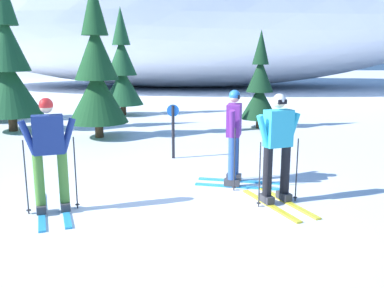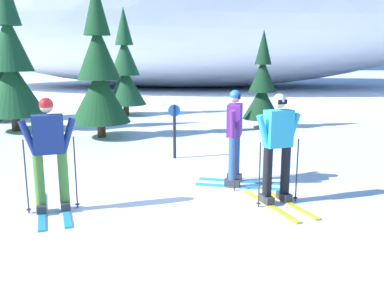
{
  "view_description": "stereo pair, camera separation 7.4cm",
  "coord_description": "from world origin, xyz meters",
  "px_view_note": "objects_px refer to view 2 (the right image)",
  "views": [
    {
      "loc": [
        0.45,
        -6.62,
        2.39
      ],
      "look_at": [
        0.4,
        0.11,
        0.95
      ],
      "focal_mm": 39.05,
      "sensor_mm": 36.0,
      "label": 1
    },
    {
      "loc": [
        0.53,
        -6.62,
        2.39
      ],
      "look_at": [
        0.4,
        0.11,
        0.95
      ],
      "focal_mm": 39.05,
      "sensor_mm": 36.0,
      "label": 2
    }
  ],
  "objects_px": {
    "pine_tree_center": "(125,71)",
    "pine_tree_center_right": "(99,73)",
    "trail_marker_post": "(174,128)",
    "skier_navy_jacket": "(50,153)",
    "skier_purple_jacket": "(235,135)",
    "pine_tree_center_left": "(11,64)",
    "pine_tree_far_right": "(262,88)",
    "skier_cyan_jacket": "(278,146)"
  },
  "relations": [
    {
      "from": "skier_purple_jacket",
      "to": "pine_tree_far_right",
      "type": "bearing_deg",
      "value": 77.33
    },
    {
      "from": "skier_navy_jacket",
      "to": "trail_marker_post",
      "type": "relative_size",
      "value": 1.4
    },
    {
      "from": "skier_navy_jacket",
      "to": "pine_tree_far_right",
      "type": "xyz_separation_m",
      "value": [
        4.3,
        7.64,
        0.39
      ]
    },
    {
      "from": "pine_tree_center",
      "to": "pine_tree_center_left",
      "type": "bearing_deg",
      "value": -128.44
    },
    {
      "from": "pine_tree_center_left",
      "to": "trail_marker_post",
      "type": "bearing_deg",
      "value": -33.73
    },
    {
      "from": "skier_navy_jacket",
      "to": "pine_tree_center_left",
      "type": "xyz_separation_m",
      "value": [
        -3.63,
        7.02,
        1.15
      ]
    },
    {
      "from": "skier_navy_jacket",
      "to": "pine_tree_center_left",
      "type": "height_order",
      "value": "pine_tree_center_left"
    },
    {
      "from": "pine_tree_far_right",
      "to": "skier_cyan_jacket",
      "type": "bearing_deg",
      "value": -96.21
    },
    {
      "from": "pine_tree_center_right",
      "to": "pine_tree_far_right",
      "type": "height_order",
      "value": "pine_tree_center_right"
    },
    {
      "from": "pine_tree_center_right",
      "to": "pine_tree_far_right",
      "type": "bearing_deg",
      "value": 18.49
    },
    {
      "from": "skier_cyan_jacket",
      "to": "skier_purple_jacket",
      "type": "relative_size",
      "value": 1.01
    },
    {
      "from": "pine_tree_center",
      "to": "pine_tree_far_right",
      "type": "distance_m",
      "value": 5.89
    },
    {
      "from": "skier_navy_jacket",
      "to": "pine_tree_center_right",
      "type": "height_order",
      "value": "pine_tree_center_right"
    },
    {
      "from": "pine_tree_center_left",
      "to": "pine_tree_center",
      "type": "xyz_separation_m",
      "value": [
        2.91,
        3.67,
        -0.33
      ]
    },
    {
      "from": "skier_cyan_jacket",
      "to": "pine_tree_center_right",
      "type": "distance_m",
      "value": 6.99
    },
    {
      "from": "skier_navy_jacket",
      "to": "pine_tree_center_left",
      "type": "distance_m",
      "value": 7.99
    },
    {
      "from": "pine_tree_center_left",
      "to": "trail_marker_post",
      "type": "distance_m",
      "value": 6.53
    },
    {
      "from": "skier_purple_jacket",
      "to": "pine_tree_center_left",
      "type": "height_order",
      "value": "pine_tree_center_left"
    },
    {
      "from": "skier_navy_jacket",
      "to": "pine_tree_center",
      "type": "height_order",
      "value": "pine_tree_center"
    },
    {
      "from": "skier_navy_jacket",
      "to": "skier_purple_jacket",
      "type": "height_order",
      "value": "skier_navy_jacket"
    },
    {
      "from": "skier_purple_jacket",
      "to": "pine_tree_far_right",
      "type": "xyz_separation_m",
      "value": [
        1.39,
        6.19,
        0.39
      ]
    },
    {
      "from": "pine_tree_center_right",
      "to": "trail_marker_post",
      "type": "relative_size",
      "value": 3.52
    },
    {
      "from": "skier_cyan_jacket",
      "to": "pine_tree_center",
      "type": "bearing_deg",
      "value": 112.47
    },
    {
      "from": "pine_tree_far_right",
      "to": "trail_marker_post",
      "type": "xyz_separation_m",
      "value": [
        -2.62,
        -4.17,
        -0.6
      ]
    },
    {
      "from": "skier_navy_jacket",
      "to": "pine_tree_far_right",
      "type": "distance_m",
      "value": 8.78
    },
    {
      "from": "skier_purple_jacket",
      "to": "pine_tree_center_right",
      "type": "distance_m",
      "value": 5.83
    },
    {
      "from": "pine_tree_center_right",
      "to": "trail_marker_post",
      "type": "xyz_separation_m",
      "value": [
        2.31,
        -2.52,
        -1.14
      ]
    },
    {
      "from": "pine_tree_center",
      "to": "pine_tree_center_right",
      "type": "relative_size",
      "value": 0.94
    },
    {
      "from": "pine_tree_center_left",
      "to": "pine_tree_center_right",
      "type": "bearing_deg",
      "value": -18.95
    },
    {
      "from": "pine_tree_center",
      "to": "pine_tree_far_right",
      "type": "bearing_deg",
      "value": -31.26
    },
    {
      "from": "skier_navy_jacket",
      "to": "pine_tree_center",
      "type": "xyz_separation_m",
      "value": [
        -0.71,
        10.69,
        0.83
      ]
    },
    {
      "from": "pine_tree_far_right",
      "to": "skier_navy_jacket",
      "type": "bearing_deg",
      "value": -119.39
    },
    {
      "from": "skier_purple_jacket",
      "to": "pine_tree_center_right",
      "type": "relative_size",
      "value": 0.4
    },
    {
      "from": "skier_cyan_jacket",
      "to": "pine_tree_far_right",
      "type": "height_order",
      "value": "pine_tree_far_right"
    },
    {
      "from": "trail_marker_post",
      "to": "pine_tree_far_right",
      "type": "bearing_deg",
      "value": 57.81
    },
    {
      "from": "pine_tree_center_right",
      "to": "pine_tree_center",
      "type": "bearing_deg",
      "value": 90.97
    },
    {
      "from": "trail_marker_post",
      "to": "skier_navy_jacket",
      "type": "bearing_deg",
      "value": -115.81
    },
    {
      "from": "skier_cyan_jacket",
      "to": "pine_tree_center_right",
      "type": "relative_size",
      "value": 0.4
    },
    {
      "from": "skier_cyan_jacket",
      "to": "pine_tree_far_right",
      "type": "xyz_separation_m",
      "value": [
        0.78,
        7.19,
        0.38
      ]
    },
    {
      "from": "skier_navy_jacket",
      "to": "pine_tree_center_right",
      "type": "xyz_separation_m",
      "value": [
        -0.63,
        5.99,
        0.93
      ]
    },
    {
      "from": "pine_tree_far_right",
      "to": "pine_tree_center",
      "type": "bearing_deg",
      "value": 148.74
    },
    {
      "from": "skier_navy_jacket",
      "to": "pine_tree_center_left",
      "type": "relative_size",
      "value": 0.35
    }
  ]
}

